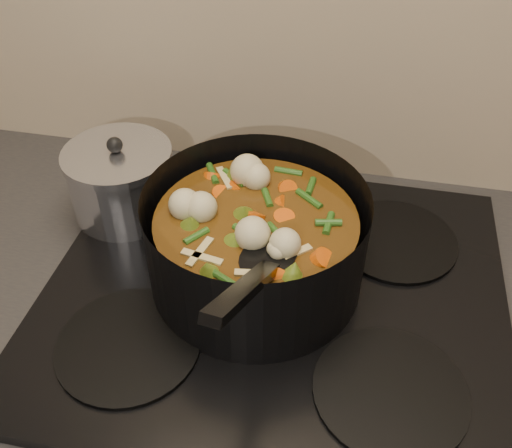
# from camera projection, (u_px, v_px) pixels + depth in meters

# --- Properties ---
(stovetop) EXTENTS (0.62, 0.54, 0.03)m
(stovetop) POSITION_uv_depth(u_px,v_px,m) (274.00, 293.00, 0.78)
(stovetop) COLOR black
(stovetop) RESTS_ON counter
(stockpot) EXTENTS (0.36, 0.43, 0.21)m
(stockpot) POSITION_uv_depth(u_px,v_px,m) (256.00, 243.00, 0.75)
(stockpot) COLOR black
(stockpot) RESTS_ON stovetop
(saucepan) EXTENTS (0.16, 0.16, 0.13)m
(saucepan) POSITION_uv_depth(u_px,v_px,m) (122.00, 181.00, 0.87)
(saucepan) COLOR silver
(saucepan) RESTS_ON stovetop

